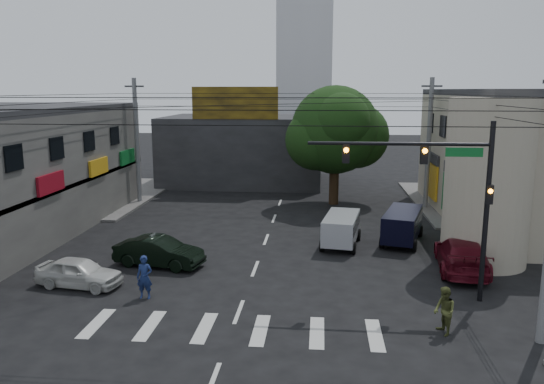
# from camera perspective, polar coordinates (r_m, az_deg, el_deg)

# --- Properties ---
(ground) EXTENTS (160.00, 160.00, 0.00)m
(ground) POSITION_cam_1_polar(r_m,az_deg,el_deg) (23.57, -2.44, -9.83)
(ground) COLOR black
(ground) RESTS_ON ground
(sidewalk_far_left) EXTENTS (16.00, 16.00, 0.15)m
(sidewalk_far_left) POSITION_cam_1_polar(r_m,az_deg,el_deg) (45.80, -22.10, -0.29)
(sidewalk_far_left) COLOR #514F4C
(sidewalk_far_left) RESTS_ON ground
(sidewalk_far_right) EXTENTS (16.00, 16.00, 0.15)m
(sidewalk_far_right) POSITION_cam_1_polar(r_m,az_deg,el_deg) (43.34, 25.44, -1.15)
(sidewalk_far_right) COLOR #514F4C
(sidewalk_far_right) RESTS_ON ground
(corner_column) EXTENTS (4.00, 4.00, 8.00)m
(corner_column) POSITION_cam_1_polar(r_m,az_deg,el_deg) (27.37, 22.19, 0.97)
(corner_column) COLOR #A19480
(corner_column) RESTS_ON ground
(building_far) EXTENTS (14.00, 10.00, 6.00)m
(building_far) POSITION_cam_1_polar(r_m,az_deg,el_deg) (48.64, -3.00, 4.61)
(building_far) COLOR #232326
(building_far) RESTS_ON ground
(billboard) EXTENTS (7.00, 0.30, 2.60)m
(billboard) POSITION_cam_1_polar(r_m,az_deg,el_deg) (43.51, -4.01, 9.53)
(billboard) COLOR olive
(billboard) RESTS_ON building_far
(tower_distant) EXTENTS (9.00, 9.00, 44.00)m
(tower_distant) POSITION_cam_1_polar(r_m,az_deg,el_deg) (92.88, 3.64, 19.37)
(tower_distant) COLOR silver
(tower_distant) RESTS_ON ground
(street_tree) EXTENTS (6.40, 6.40, 8.70)m
(street_tree) POSITION_cam_1_polar(r_m,az_deg,el_deg) (38.94, 6.80, 6.62)
(street_tree) COLOR black
(street_tree) RESTS_ON ground
(traffic_gantry) EXTENTS (7.10, 0.35, 7.20)m
(traffic_gantry) POSITION_cam_1_polar(r_m,az_deg,el_deg) (21.65, 18.05, 1.03)
(traffic_gantry) COLOR black
(traffic_gantry) RESTS_ON ground
(utility_pole_far_left) EXTENTS (0.32, 0.32, 9.20)m
(utility_pole_far_left) POSITION_cam_1_polar(r_m,az_deg,el_deg) (40.35, -14.33, 5.27)
(utility_pole_far_left) COLOR #59595B
(utility_pole_far_left) RESTS_ON ground
(utility_pole_far_right) EXTENTS (0.32, 0.32, 9.20)m
(utility_pole_far_right) POSITION_cam_1_polar(r_m,az_deg,el_deg) (38.74, 16.50, 4.93)
(utility_pole_far_right) COLOR #59595B
(utility_pole_far_right) RESTS_ON ground
(dark_sedan) EXTENTS (3.24, 4.91, 1.42)m
(dark_sedan) POSITION_cam_1_polar(r_m,az_deg,el_deg) (26.14, -12.06, -6.31)
(dark_sedan) COLOR black
(dark_sedan) RESTS_ON ground
(white_compact) EXTENTS (2.67, 4.21, 1.27)m
(white_compact) POSITION_cam_1_polar(r_m,az_deg,el_deg) (24.48, -20.04, -8.12)
(white_compact) COLOR silver
(white_compact) RESTS_ON ground
(maroon_sedan) EXTENTS (3.39, 5.82, 1.54)m
(maroon_sedan) POSITION_cam_1_polar(r_m,az_deg,el_deg) (26.48, 19.72, -6.36)
(maroon_sedan) COLOR #4F0B17
(maroon_sedan) RESTS_ON ground
(silver_minivan) EXTENTS (4.43, 2.85, 1.69)m
(silver_minivan) POSITION_cam_1_polar(r_m,az_deg,el_deg) (29.06, 7.45, -4.13)
(silver_minivan) COLOR #B3B4BB
(silver_minivan) RESTS_ON ground
(navy_van) EXTENTS (5.34, 4.03, 1.78)m
(navy_van) POSITION_cam_1_polar(r_m,az_deg,el_deg) (30.31, 13.84, -3.64)
(navy_van) COLOR black
(navy_van) RESTS_ON ground
(traffic_officer) EXTENTS (0.65, 0.43, 1.79)m
(traffic_officer) POSITION_cam_1_polar(r_m,az_deg,el_deg) (22.33, -13.55, -8.90)
(traffic_officer) COLOR navy
(traffic_officer) RESTS_ON ground
(pedestrian_olive) EXTENTS (1.15, 1.06, 1.70)m
(pedestrian_olive) POSITION_cam_1_polar(r_m,az_deg,el_deg) (19.65, 18.05, -12.08)
(pedestrian_olive) COLOR #424921
(pedestrian_olive) RESTS_ON ground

